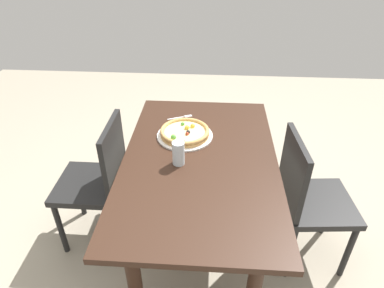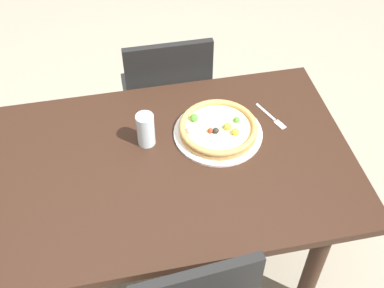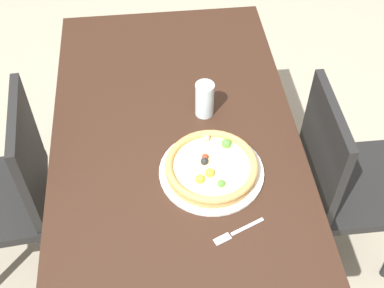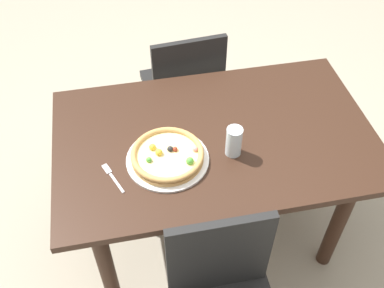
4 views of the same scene
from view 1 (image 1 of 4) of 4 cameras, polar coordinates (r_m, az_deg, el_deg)
name	(u,v)px [view 1 (image 1 of 4)]	position (r m, az deg, el deg)	size (l,w,h in m)	color
ground_plane	(198,249)	(2.34, 1.09, -17.38)	(6.00, 6.00, 0.00)	#9E937F
dining_table	(200,176)	(1.89, 1.30, -5.39)	(1.35, 0.83, 0.75)	#331E14
chair_near	(99,179)	(2.17, -15.56, -5.76)	(0.40, 0.40, 0.88)	black
chair_far	(308,198)	(2.08, 19.09, -8.58)	(0.43, 0.43, 0.88)	black
plate	(185,136)	(2.00, -1.22, 1.44)	(0.33, 0.33, 0.01)	white
pizza	(185,132)	(1.99, -1.24, 2.06)	(0.29, 0.29, 0.05)	tan
fork	(182,117)	(2.20, -1.72, 4.58)	(0.08, 0.16, 0.00)	silver
drinking_glass	(178,153)	(1.75, -2.32, -1.56)	(0.07, 0.07, 0.13)	silver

